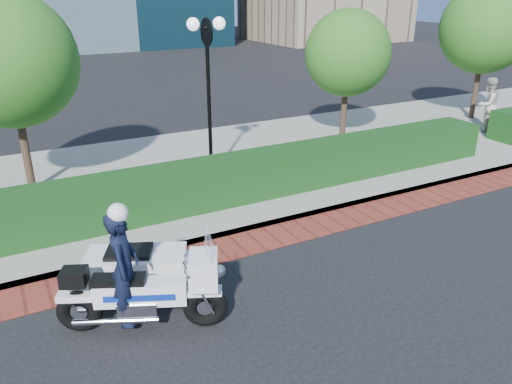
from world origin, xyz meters
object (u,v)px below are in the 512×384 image
tree_c (348,53)px  tree_d (486,28)px  lamppost (208,74)px  tree_b (9,61)px  police_motorcycle (137,275)px  pedestrian (487,105)px

tree_c → tree_d: tree_d is taller
lamppost → tree_b: (-4.50, 1.30, 0.48)m
tree_c → tree_d: (6.50, 0.00, 0.56)m
police_motorcycle → pedestrian: (14.19, 4.75, 0.38)m
tree_b → tree_c: bearing=-0.0°
lamppost → tree_b: size_ratio=0.86×
tree_d → police_motorcycle: size_ratio=2.05×
police_motorcycle → lamppost: bearing=80.0°
lamppost → tree_b: tree_b is taller
tree_c → lamppost: bearing=-166.7°
lamppost → tree_d: size_ratio=0.82×
tree_b → police_motorcycle: (1.02, -6.34, -2.69)m
tree_d → pedestrian: tree_d is taller
tree_b → pedestrian: size_ratio=2.51×
tree_c → police_motorcycle: tree_c is taller
police_motorcycle → tree_c: bearing=59.9°
lamppost → police_motorcycle: size_ratio=1.67×
lamppost → tree_d: bearing=6.2°
lamppost → tree_c: bearing=13.3°
tree_b → tree_d: bearing=0.0°
tree_b → police_motorcycle: 6.97m
lamppost → tree_c: tree_c is taller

